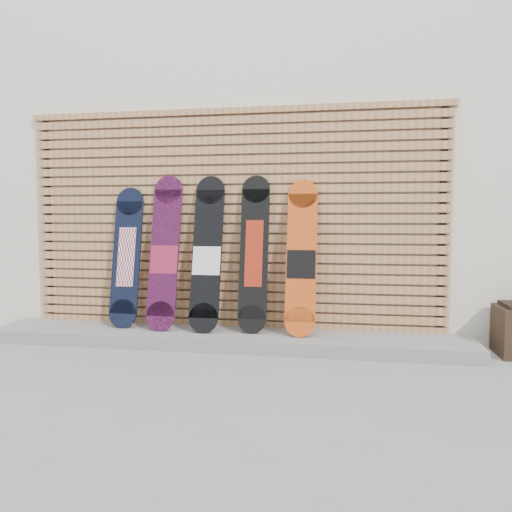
# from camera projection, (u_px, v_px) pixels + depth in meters

# --- Properties ---
(ground) EXTENTS (80.00, 80.00, 0.00)m
(ground) POSITION_uv_depth(u_px,v_px,m) (224.00, 365.00, 4.10)
(ground) COLOR gray
(ground) RESTS_ON ground
(building) EXTENTS (12.00, 5.00, 3.60)m
(building) POSITION_uv_depth(u_px,v_px,m) (312.00, 178.00, 7.32)
(building) COLOR beige
(building) RESTS_ON ground
(concrete_step) EXTENTS (4.60, 0.70, 0.12)m
(concrete_step) POSITION_uv_depth(u_px,v_px,m) (225.00, 338.00, 4.79)
(concrete_step) COLOR slate
(concrete_step) RESTS_ON ground
(slat_wall) EXTENTS (4.26, 0.08, 2.29)m
(slat_wall) POSITION_uv_depth(u_px,v_px,m) (231.00, 218.00, 4.99)
(slat_wall) COLOR #A87346
(slat_wall) RESTS_ON ground
(snowboard_0) EXTENTS (0.29, 0.30, 1.41)m
(snowboard_0) POSITION_uv_depth(u_px,v_px,m) (127.00, 257.00, 5.03)
(snowboard_0) COLOR black
(snowboard_0) RESTS_ON concrete_step
(snowboard_1) EXTENTS (0.29, 0.37, 1.52)m
(snowboard_1) POSITION_uv_depth(u_px,v_px,m) (165.00, 253.00, 4.92)
(snowboard_1) COLOR black
(snowboard_1) RESTS_ON concrete_step
(snowboard_2) EXTENTS (0.29, 0.38, 1.51)m
(snowboard_2) POSITION_uv_depth(u_px,v_px,m) (207.00, 254.00, 4.84)
(snowboard_2) COLOR black
(snowboard_2) RESTS_ON concrete_step
(snowboard_3) EXTENTS (0.28, 0.31, 1.51)m
(snowboard_3) POSITION_uv_depth(u_px,v_px,m) (254.00, 253.00, 4.79)
(snowboard_3) COLOR black
(snowboard_3) RESTS_ON concrete_step
(snowboard_4) EXTENTS (0.28, 0.38, 1.46)m
(snowboard_4) POSITION_uv_depth(u_px,v_px,m) (301.00, 258.00, 4.68)
(snowboard_4) COLOR #C14814
(snowboard_4) RESTS_ON concrete_step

